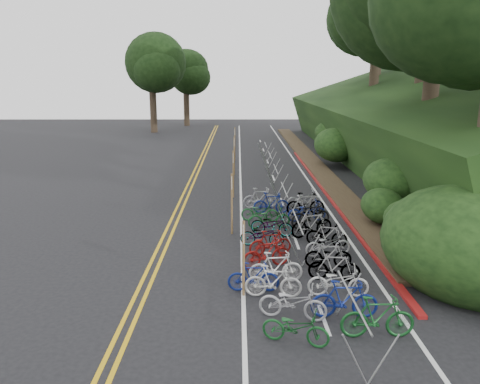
% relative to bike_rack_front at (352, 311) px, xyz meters
% --- Properties ---
extents(ground, '(120.00, 120.00, 0.00)m').
position_rel_bike_rack_front_xyz_m(ground, '(-3.50, 3.24, -0.90)').
color(ground, black).
rests_on(ground, ground).
extents(road_markings, '(7.47, 80.00, 0.01)m').
position_rel_bike_rack_front_xyz_m(road_markings, '(-2.86, 13.33, -0.90)').
color(road_markings, gold).
rests_on(road_markings, ground).
extents(red_curb, '(0.25, 28.00, 0.10)m').
position_rel_bike_rack_front_xyz_m(red_curb, '(2.20, 15.24, -0.85)').
color(red_curb, maroon).
rests_on(red_curb, ground).
extents(embankment, '(14.30, 48.14, 9.11)m').
position_rel_bike_rack_front_xyz_m(embankment, '(9.46, 22.27, 1.66)').
color(embankment, black).
rests_on(embankment, ground).
extents(tree_cluster, '(32.14, 53.79, 17.83)m').
position_rel_bike_rack_front_xyz_m(tree_cluster, '(6.26, 25.27, 10.24)').
color(tree_cluster, '#2D2319').
rests_on(tree_cluster, ground).
extents(bike_rack_front, '(1.17, 3.20, 1.23)m').
position_rel_bike_rack_front_xyz_m(bike_rack_front, '(0.00, 0.00, 0.00)').
color(bike_rack_front, gray).
rests_on(bike_rack_front, ground).
extents(bike_racks_rest, '(1.14, 23.00, 1.17)m').
position_rel_bike_rack_front_xyz_m(bike_racks_rest, '(-0.50, 16.24, -0.05)').
color(bike_racks_rest, gray).
rests_on(bike_racks_rest, ground).
extents(signpost_near, '(0.08, 0.40, 2.27)m').
position_rel_bike_rack_front_xyz_m(signpost_near, '(-2.49, 2.67, 0.40)').
color(signpost_near, brown).
rests_on(signpost_near, ground).
extents(signposts_rest, '(0.08, 18.40, 2.50)m').
position_rel_bike_rack_front_xyz_m(signposts_rest, '(-2.90, 17.24, 0.53)').
color(signposts_rest, brown).
rests_on(signposts_rest, ground).
extents(bike_front, '(0.48, 1.55, 0.92)m').
position_rel_bike_rack_front_xyz_m(bike_front, '(-2.19, 2.94, -0.44)').
color(bike_front, navy).
rests_on(bike_front, ground).
extents(bike_valet, '(3.34, 13.75, 1.10)m').
position_rel_bike_rack_front_xyz_m(bike_valet, '(-0.49, 6.32, -0.42)').
color(bike_valet, '#144C1E').
rests_on(bike_valet, ground).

